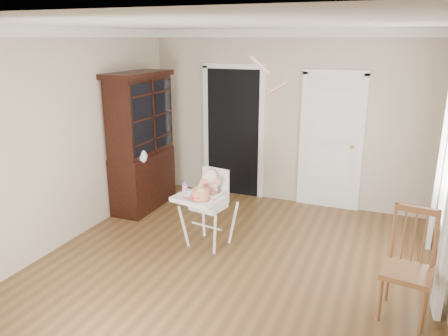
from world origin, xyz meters
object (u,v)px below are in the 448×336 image
at_px(high_chair, 208,199).
at_px(cake, 200,195).
at_px(china_cabinet, 142,142).
at_px(sippy_cup, 185,188).
at_px(dining_chair, 408,268).

distance_m(high_chair, cake, 0.27).
distance_m(cake, china_cabinet, 1.87).
bearing_deg(sippy_cup, dining_chair, -12.22).
bearing_deg(high_chair, china_cabinet, 160.41).
relative_size(high_chair, cake, 3.86).
bearing_deg(sippy_cup, china_cabinet, 141.90).
bearing_deg(china_cabinet, sippy_cup, -38.10).
bearing_deg(china_cabinet, cake, -36.31).
xyz_separation_m(cake, sippy_cup, (-0.28, 0.14, 0.01)).
height_order(cake, sippy_cup, sippy_cup).
distance_m(sippy_cup, dining_chair, 2.70).
bearing_deg(china_cabinet, dining_chair, -21.58).
xyz_separation_m(cake, china_cabinet, (-1.49, 1.09, 0.29)).
xyz_separation_m(china_cabinet, dining_chair, (3.84, -1.52, -0.56)).
height_order(high_chair, sippy_cup, high_chair).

